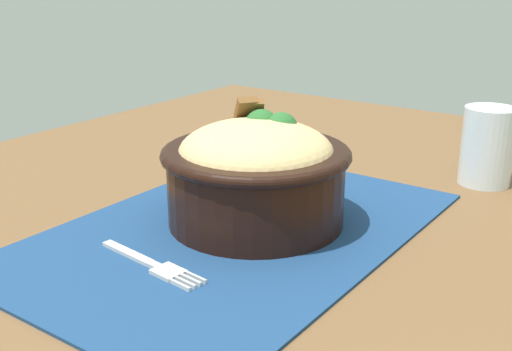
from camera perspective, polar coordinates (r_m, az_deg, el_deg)
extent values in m
cube|color=brown|center=(0.64, -5.35, -7.07)|extent=(1.33, 0.93, 0.04)
cylinder|color=brown|center=(1.46, -1.43, -8.28)|extent=(0.04, 0.04, 0.73)
cube|color=navy|center=(0.64, -1.87, -4.91)|extent=(0.45, 0.30, 0.00)
cylinder|color=black|center=(0.64, 0.00, -0.89)|extent=(0.18, 0.18, 0.08)
torus|color=black|center=(0.63, 0.00, 1.97)|extent=(0.19, 0.19, 0.01)
ellipsoid|color=tan|center=(0.63, 0.00, 2.05)|extent=(0.21, 0.21, 0.06)
sphere|color=#255C28|center=(0.65, 0.50, 4.34)|extent=(0.04, 0.04, 0.04)
sphere|color=#255C28|center=(0.64, 2.26, 4.14)|extent=(0.03, 0.03, 0.03)
cylinder|color=orange|center=(0.63, -0.61, 3.49)|extent=(0.03, 0.01, 0.01)
cube|color=brown|center=(0.67, -0.19, 5.39)|extent=(0.04, 0.04, 0.04)
cube|color=brown|center=(0.67, -1.06, 5.42)|extent=(0.04, 0.04, 0.04)
cube|color=#BDBDBD|center=(0.60, -11.40, -6.75)|extent=(0.02, 0.06, 0.00)
cube|color=#BDBDBD|center=(0.57, -9.07, -7.91)|extent=(0.01, 0.01, 0.00)
cube|color=#BDBDBD|center=(0.56, -7.82, -8.52)|extent=(0.02, 0.03, 0.00)
cube|color=#BDBDBD|center=(0.53, -6.80, -9.69)|extent=(0.01, 0.02, 0.00)
cube|color=#BDBDBD|center=(0.54, -6.32, -9.47)|extent=(0.01, 0.02, 0.00)
cube|color=#BDBDBD|center=(0.54, -5.83, -9.25)|extent=(0.01, 0.02, 0.00)
cube|color=#BDBDBD|center=(0.54, -5.36, -9.04)|extent=(0.01, 0.02, 0.00)
cylinder|color=silver|center=(0.81, 19.94, 2.48)|extent=(0.06, 0.06, 0.09)
cylinder|color=silver|center=(0.82, 19.77, 0.98)|extent=(0.05, 0.05, 0.05)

